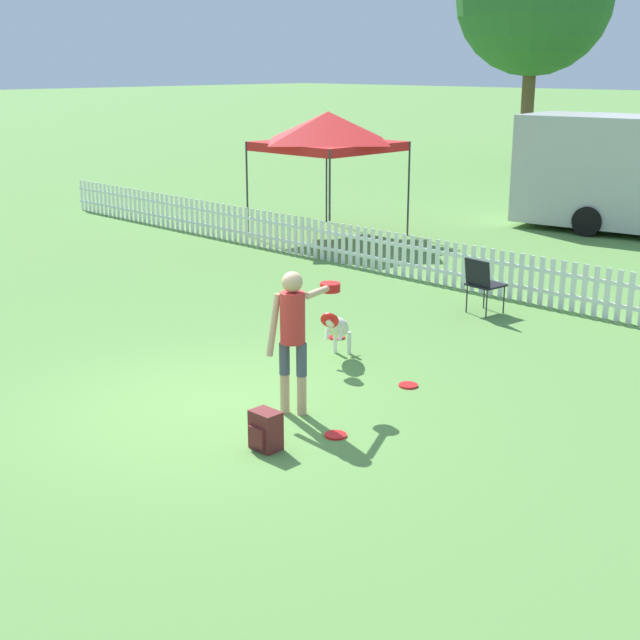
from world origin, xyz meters
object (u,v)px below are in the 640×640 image
object	(u,v)px
leaping_dog	(337,327)
folding_chair_center	(482,281)
backpack_on_grass	(265,430)
frisbee_near_handler	(336,435)
canopy_tent_main	(328,131)
handler_person	(295,324)
frisbee_near_dog	(337,337)
frisbee_midfield	(408,385)
equipment_trailer	(635,172)

from	to	relation	value
leaping_dog	folding_chair_center	size ratio (longest dim) A/B	1.07
backpack_on_grass	frisbee_near_handler	bearing A→B (deg)	68.28
frisbee_near_handler	canopy_tent_main	bearing A→B (deg)	134.33
handler_person	folding_chair_center	world-z (taller)	handler_person
frisbee_near_handler	canopy_tent_main	world-z (taller)	canopy_tent_main
frisbee_near_dog	frisbee_midfield	bearing A→B (deg)	-22.64
backpack_on_grass	equipment_trailer	size ratio (longest dim) A/B	0.07
handler_person	backpack_on_grass	distance (m)	1.35
folding_chair_center	frisbee_midfield	bearing A→B (deg)	117.39
leaping_dog	frisbee_near_handler	bearing A→B (deg)	104.15
folding_chair_center	backpack_on_grass	bearing A→B (deg)	110.15
frisbee_near_dog	canopy_tent_main	distance (m)	8.27
handler_person	folding_chair_center	distance (m)	5.01
handler_person	leaping_dog	size ratio (longest dim) A/B	1.72
equipment_trailer	folding_chair_center	bearing A→B (deg)	-87.79
frisbee_near_handler	folding_chair_center	world-z (taller)	folding_chair_center
backpack_on_grass	folding_chair_center	bearing A→B (deg)	103.17
frisbee_midfield	frisbee_near_dog	bearing A→B (deg)	157.36
frisbee_midfield	backpack_on_grass	world-z (taller)	backpack_on_grass
handler_person	leaping_dog	xyz separation A→B (m)	(-0.94, 1.68, -0.59)
frisbee_midfield	leaping_dog	bearing A→B (deg)	174.22
equipment_trailer	frisbee_near_handler	bearing A→B (deg)	-84.94
frisbee_near_handler	backpack_on_grass	size ratio (longest dim) A/B	0.58
folding_chair_center	equipment_trailer	size ratio (longest dim) A/B	0.15
frisbee_near_dog	backpack_on_grass	bearing A→B (deg)	-57.44
canopy_tent_main	equipment_trailer	xyz separation A→B (m)	(4.76, 5.27, -0.96)
leaping_dog	canopy_tent_main	world-z (taller)	canopy_tent_main
frisbee_midfield	frisbee_near_handler	bearing A→B (deg)	-76.72
leaping_dog	frisbee_midfield	distance (m)	1.41
frisbee_near_handler	folding_chair_center	distance (m)	5.39
handler_person	frisbee_midfield	xyz separation A→B (m)	(0.39, 1.55, -1.03)
frisbee_near_handler	equipment_trailer	world-z (taller)	equipment_trailer
handler_person	folding_chair_center	xyz separation A→B (m)	(-0.86, 4.91, -0.50)
handler_person	frisbee_near_dog	world-z (taller)	handler_person
folding_chair_center	canopy_tent_main	distance (m)	7.28
folding_chair_center	canopy_tent_main	size ratio (longest dim) A/B	0.32
canopy_tent_main	handler_person	bearing A→B (deg)	-48.02
frisbee_midfield	equipment_trailer	xyz separation A→B (m)	(-2.83, 11.73, 1.39)
backpack_on_grass	leaping_dog	bearing A→B (deg)	119.04
handler_person	equipment_trailer	distance (m)	13.50
leaping_dog	frisbee_near_handler	xyz separation A→B (m)	(1.74, -1.87, -0.44)
backpack_on_grass	frisbee_near_dog	bearing A→B (deg)	122.56
frisbee_near_dog	equipment_trailer	size ratio (longest dim) A/B	0.04
frisbee_near_dog	frisbee_midfield	size ratio (longest dim) A/B	1.00
folding_chair_center	canopy_tent_main	world-z (taller)	canopy_tent_main
leaping_dog	folding_chair_center	xyz separation A→B (m)	(0.08, 3.23, 0.09)
handler_person	equipment_trailer	size ratio (longest dim) A/B	0.27
frisbee_near_dog	folding_chair_center	bearing A→B (deg)	73.65
folding_chair_center	frisbee_near_handler	bearing A→B (deg)	115.03
leaping_dog	canopy_tent_main	size ratio (longest dim) A/B	0.34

